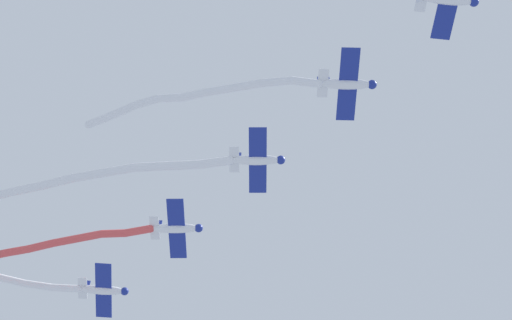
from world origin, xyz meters
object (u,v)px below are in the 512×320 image
(airplane_left_wing, at_px, (347,84))
(airplane_slot, at_px, (176,228))
(airplane_right_wing, at_px, (257,160))
(airplane_trail, at_px, (103,290))

(airplane_left_wing, relative_size, airplane_slot, 0.98)
(airplane_slot, bearing_deg, airplane_left_wing, -44.63)
(airplane_right_wing, bearing_deg, airplane_slot, 135.06)
(airplane_right_wing, relative_size, airplane_slot, 1.00)
(airplane_right_wing, bearing_deg, airplane_trail, 135.04)
(airplane_right_wing, xyz_separation_m, airplane_trail, (0.88, 24.04, 0.50))
(airplane_left_wing, height_order, airplane_slot, airplane_slot)
(airplane_right_wing, height_order, airplane_slot, airplane_slot)
(airplane_slot, xyz_separation_m, airplane_trail, (0.44, 12.02, 0.25))
(airplane_right_wing, xyz_separation_m, airplane_slot, (0.44, 12.01, 0.25))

